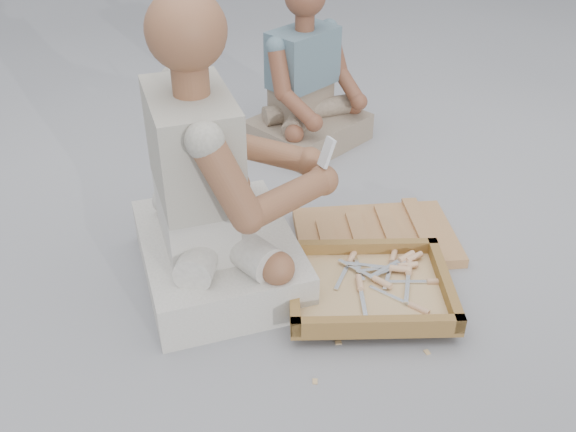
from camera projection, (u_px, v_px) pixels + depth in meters
name	position (u px, v px, depth m)	size (l,w,h in m)	color
ground	(336.00, 314.00, 2.14)	(60.00, 60.00, 0.00)	#9E9EA3
carved_panel	(375.00, 237.00, 2.47)	(0.60, 0.40, 0.04)	brown
tool_tray	(369.00, 288.00, 2.15)	(0.66, 0.60, 0.07)	brown
chisel_0	(413.00, 306.00, 2.07)	(0.12, 0.20, 0.02)	white
chisel_1	(393.00, 268.00, 2.21)	(0.19, 0.14, 0.02)	white
chisel_2	(402.00, 259.00, 2.25)	(0.22, 0.08, 0.02)	white
chisel_3	(353.00, 252.00, 2.31)	(0.08, 0.22, 0.02)	white
chisel_4	(350.00, 261.00, 2.26)	(0.17, 0.17, 0.02)	white
chisel_5	(409.00, 271.00, 2.20)	(0.14, 0.19, 0.02)	white
chisel_6	(392.00, 260.00, 2.26)	(0.16, 0.18, 0.02)	white
chisel_7	(360.00, 287.00, 2.14)	(0.10, 0.21, 0.02)	white
chisel_8	(402.00, 266.00, 2.23)	(0.22, 0.07, 0.02)	white
chisel_9	(431.00, 282.00, 2.17)	(0.21, 0.10, 0.02)	white
chisel_10	(409.00, 259.00, 2.25)	(0.22, 0.06, 0.02)	white
chisel_11	(377.00, 280.00, 2.17)	(0.11, 0.21, 0.02)	white
wood_chip_0	(338.00, 343.00, 2.03)	(0.02, 0.01, 0.00)	tan
wood_chip_1	(303.00, 329.00, 2.08)	(0.02, 0.01, 0.00)	tan
wood_chip_2	(294.00, 281.00, 2.28)	(0.02, 0.01, 0.00)	tan
wood_chip_3	(374.00, 242.00, 2.48)	(0.02, 0.01, 0.00)	tan
wood_chip_4	(427.00, 352.00, 1.99)	(0.02, 0.01, 0.00)	tan
wood_chip_5	(346.00, 305.00, 2.18)	(0.02, 0.01, 0.00)	tan
wood_chip_6	(264.00, 281.00, 2.28)	(0.02, 0.01, 0.00)	tan
wood_chip_7	(434.00, 263.00, 2.36)	(0.02, 0.01, 0.00)	tan
wood_chip_8	(353.00, 244.00, 2.47)	(0.02, 0.01, 0.00)	tan
wood_chip_9	(421.00, 308.00, 2.16)	(0.02, 0.01, 0.00)	tan
wood_chip_10	(315.00, 381.00, 1.90)	(0.02, 0.01, 0.00)	tan
wood_chip_11	(292.00, 308.00, 2.16)	(0.02, 0.01, 0.00)	tan
wood_chip_12	(381.00, 322.00, 2.11)	(0.02, 0.01, 0.00)	tan
craftsman	(213.00, 194.00, 2.12)	(0.70, 0.69, 1.01)	beige
companion	(307.00, 91.00, 3.03)	(0.63, 0.57, 0.80)	gray
mobile_phone	(327.00, 152.00, 2.09)	(0.05, 0.05, 0.10)	silver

